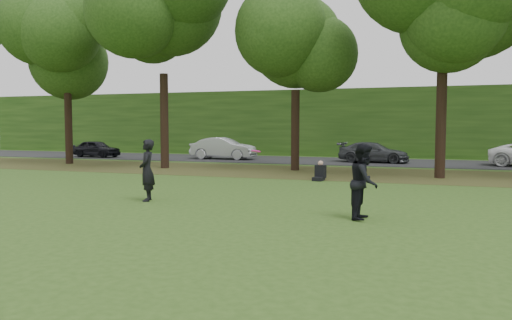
% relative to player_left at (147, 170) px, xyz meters
% --- Properties ---
extents(ground, '(120.00, 120.00, 0.00)m').
position_rel_player_left_xyz_m(ground, '(4.57, -2.24, -0.95)').
color(ground, '#2E4B17').
rests_on(ground, ground).
extents(leaf_litter, '(60.00, 7.00, 0.01)m').
position_rel_player_left_xyz_m(leaf_litter, '(4.57, 10.76, -0.94)').
color(leaf_litter, '#3E2A16').
rests_on(leaf_litter, ground).
extents(street, '(70.00, 7.00, 0.02)m').
position_rel_player_left_xyz_m(street, '(4.57, 18.76, -0.94)').
color(street, black).
rests_on(street, ground).
extents(far_hedge, '(70.00, 3.00, 5.00)m').
position_rel_player_left_xyz_m(far_hedge, '(4.57, 24.76, 1.55)').
color(far_hedge, '#1C3D11').
rests_on(far_hedge, ground).
extents(player_left, '(0.70, 0.82, 1.89)m').
position_rel_player_left_xyz_m(player_left, '(0.00, 0.00, 0.00)').
color(player_left, black).
rests_on(player_left, ground).
extents(player_right, '(0.77, 0.96, 1.87)m').
position_rel_player_left_xyz_m(player_right, '(6.65, -0.79, -0.01)').
color(player_right, black).
rests_on(player_right, ground).
extents(parked_cars, '(38.39, 3.40, 1.47)m').
position_rel_player_left_xyz_m(parked_cars, '(5.25, 18.10, -0.26)').
color(parked_cars, black).
rests_on(parked_cars, street).
extents(frisbee, '(0.38, 0.38, 0.10)m').
position_rel_player_left_xyz_m(frisbee, '(3.62, -0.25, 0.66)').
color(frisbee, '#FF15A2').
rests_on(frisbee, ground).
extents(seated_person, '(0.48, 0.77, 0.83)m').
position_rel_player_left_xyz_m(seated_person, '(3.78, 7.43, -0.63)').
color(seated_person, black).
rests_on(seated_person, ground).
extents(tree_line, '(55.30, 7.90, 12.31)m').
position_rel_player_left_xyz_m(tree_line, '(4.23, 10.70, 6.90)').
color(tree_line, black).
rests_on(tree_line, ground).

